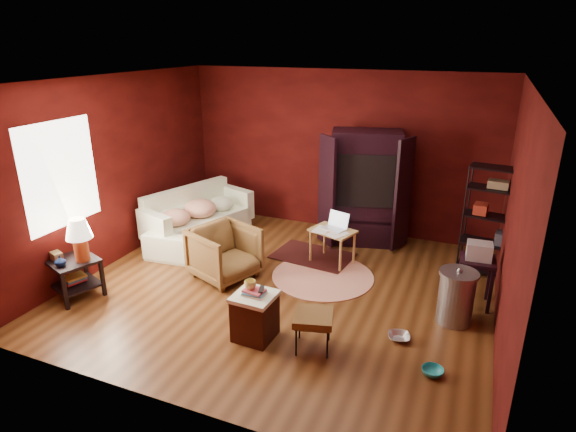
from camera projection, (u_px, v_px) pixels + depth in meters
name	position (u px, v px, depth m)	size (l,w,h in m)	color
room	(279.00, 192.00, 6.24)	(5.54, 5.04, 2.84)	brown
sofa	(197.00, 216.00, 8.22)	(2.14, 0.62, 0.84)	white
armchair	(225.00, 250.00, 6.88)	(0.82, 0.77, 0.84)	black
pet_bowl_steel	(400.00, 330.00, 5.52)	(0.25, 0.06, 0.25)	silver
pet_bowl_turquoise	(433.00, 365.00, 4.95)	(0.23, 0.07, 0.23)	#26AAB4
vase	(60.00, 261.00, 6.13)	(0.14, 0.14, 0.14)	#0D1D44
mug	(250.00, 284.00, 5.39)	(0.13, 0.10, 0.13)	#E4D16F
side_table	(76.00, 251.00, 6.28)	(0.72, 0.72, 1.11)	black
sofa_cushions	(197.00, 217.00, 8.24)	(1.32, 2.06, 0.81)	white
hamper	(255.00, 315.00, 5.51)	(0.48, 0.48, 0.64)	#431B0F
footstool	(313.00, 319.00, 5.29)	(0.52, 0.52, 0.44)	black
rug_round	(323.00, 276.00, 7.03)	(1.73, 1.73, 0.01)	#F3E2CB
rug_oriental	(313.00, 256.00, 7.67)	(1.30, 0.94, 0.01)	#4E1614
laptop_desk	(333.00, 233.00, 7.30)	(0.75, 0.64, 0.80)	#DAAF63
tv_armoire	(364.00, 186.00, 7.89)	(1.46, 1.01, 1.90)	black
wire_shelving	(494.00, 218.00, 6.80)	(0.83, 0.44, 1.63)	black
small_stand	(478.00, 259.00, 6.10)	(0.46, 0.46, 0.87)	black
trash_can	(456.00, 297.00, 5.81)	(0.58, 0.58, 0.73)	#9999A0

